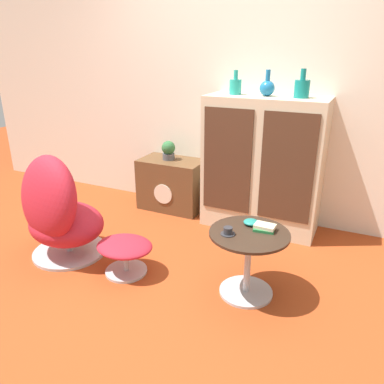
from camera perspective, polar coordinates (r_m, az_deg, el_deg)
name	(u,v)px	position (r m, az deg, el deg)	size (l,w,h in m)	color
ground_plane	(151,287)	(2.80, -6.20, -14.16)	(12.00, 12.00, 0.00)	#9E3D19
wall_back	(232,83)	(3.73, 6.13, 16.19)	(6.40, 0.06, 2.60)	silver
sideboard	(263,165)	(3.49, 10.71, 4.12)	(1.05, 0.46, 1.23)	beige
tv_console	(172,184)	(3.96, -3.04, 1.21)	(0.66, 0.40, 0.53)	brown
egg_chair	(58,212)	(3.16, -19.76, -2.92)	(0.80, 0.77, 0.89)	#B7B7BC
ottoman	(125,250)	(2.89, -10.21, -8.63)	(0.43, 0.37, 0.27)	#B7B7BC
coffee_table	(248,255)	(2.59, 8.53, -9.54)	(0.54, 0.54, 0.47)	#B7B7BC
vase_leftmost	(235,86)	(3.45, 6.63, 15.74)	(0.11, 0.11, 0.21)	teal
vase_inner_left	(267,88)	(3.37, 11.38, 15.34)	(0.13, 0.13, 0.22)	#196699
vase_inner_right	(302,88)	(3.31, 16.40, 14.97)	(0.12, 0.12, 0.23)	#147A75
potted_plant	(168,150)	(3.87, -3.61, 6.40)	(0.14, 0.14, 0.19)	#4C4C51
teacup	(228,232)	(2.46, 5.50, -6.01)	(0.10, 0.10, 0.05)	#2D2D33
book_stack	(265,228)	(2.54, 10.99, -5.34)	(0.15, 0.11, 0.04)	#237038
bowl	(251,222)	(2.61, 8.99, -4.56)	(0.10, 0.10, 0.04)	#1E7A70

